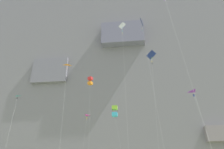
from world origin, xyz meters
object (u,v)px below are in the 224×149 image
Objects in this scene: kite_diamond_upper_mid at (123,34)px; kite_delta_mid_center at (86,121)px; kite_delta_near_cliff at (67,71)px; kite_box_front_field at (115,111)px; kite_box_far_right at (90,81)px; kite_delta_high_right at (196,96)px; kite_delta_high_left at (15,102)px; kite_diamond_upper_right at (151,57)px; kite_diamond_mid_right at (142,26)px.

kite_delta_mid_center is (-10.59, 16.41, -13.25)m from kite_diamond_upper_mid.
kite_diamond_upper_mid is 1.89× the size of kite_delta_mid_center.
kite_delta_near_cliff is 1.18× the size of kite_box_front_field.
kite_box_far_right is 26.79m from kite_delta_high_right.
kite_box_far_right is 0.86× the size of kite_diamond_upper_mid.
kite_box_front_field is (-2.46, 7.58, -13.77)m from kite_diamond_upper_mid.
kite_delta_mid_center is at bearing 50.07° from kite_delta_high_left.
kite_delta_high_right is (24.64, -6.86, -7.97)m from kite_box_far_right.
kite_box_far_right reaches higher than kite_delta_high_left.
kite_diamond_upper_right is at bearing -5.28° from kite_box_far_right.
kite_box_front_field is (7.45, -8.66, -11.17)m from kite_box_far_right.
kite_box_far_right is at bearing 48.03° from kite_delta_high_left.
kite_delta_high_right is (36.63, 6.47, 2.05)m from kite_delta_high_left.
kite_diamond_upper_mid is 23.60m from kite_delta_mid_center.
kite_delta_high_left reaches higher than kite_delta_mid_center.
kite_box_far_right is (11.99, 13.33, 10.02)m from kite_delta_high_left.
kite_delta_mid_center is (-17.25, 1.71, -16.21)m from kite_diamond_upper_right.
kite_delta_high_right is (8.07, -5.33, -13.53)m from kite_diamond_upper_right.
kite_diamond_mid_right reaches higher than kite_delta_high_left.
kite_delta_mid_center is at bearing 94.09° from kite_delta_near_cliff.
kite_box_front_field is at bearing -47.39° from kite_delta_mid_center.
kite_box_far_right reaches higher than kite_delta_mid_center.
kite_diamond_upper_right is 28.81m from kite_delta_near_cliff.
kite_diamond_upper_right is at bearing 38.01° from kite_box_front_field.
kite_box_far_right is at bearing 130.72° from kite_box_front_field.
kite_delta_mid_center is at bearing 165.10° from kite_box_far_right.
kite_box_front_field is (19.44, 4.67, -1.16)m from kite_delta_high_left.
kite_diamond_upper_mid is at bearing -7.56° from kite_delta_high_left.
kite_delta_high_left is at bearing 172.44° from kite_diamond_upper_mid.
kite_box_far_right is 15.98m from kite_box_front_field.
kite_diamond_upper_right is 17.55m from kite_box_far_right.
kite_diamond_upper_right is 1.76× the size of kite_delta_high_right.
kite_diamond_upper_right is 23.73m from kite_delta_mid_center.
kite_diamond_upper_mid is 15.91m from kite_box_front_field.
kite_box_far_right is at bearing 174.72° from kite_diamond_upper_right.
kite_diamond_upper_right is 1.05× the size of kite_diamond_upper_mid.
kite_box_far_right is at bearing -14.90° from kite_delta_mid_center.
kite_delta_high_right is (14.73, 9.37, -10.57)m from kite_diamond_upper_mid.
kite_diamond_upper_right reaches higher than kite_delta_mid_center.
kite_box_far_right is 1.62× the size of kite_delta_mid_center.
kite_delta_high_left is at bearing -166.49° from kite_box_front_field.
kite_diamond_upper_mid is (21.90, -2.90, 12.61)m from kite_delta_high_left.
kite_delta_mid_center is 0.89× the size of kite_delta_high_right.
kite_delta_mid_center reaches higher than kite_box_front_field.
kite_diamond_upper_mid is at bearing 157.34° from kite_diamond_mid_right.
kite_delta_high_left is 0.94× the size of kite_delta_high_right.
kite_box_front_field is at bearing -174.04° from kite_delta_high_right.
kite_delta_high_left is at bearing -129.93° from kite_delta_mid_center.
kite_diamond_upper_right is at bearing 146.53° from kite_delta_high_right.
kite_diamond_mid_right is (12.99, 3.66, 10.88)m from kite_delta_near_cliff.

